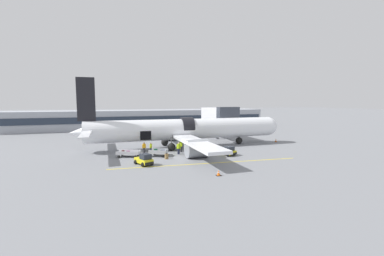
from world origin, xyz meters
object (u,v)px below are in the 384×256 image
ground_crew_loader_b (179,148)px  ground_crew_driver (181,145)px  ground_crew_helper (151,147)px  baggage_tug_mid (144,160)px  ground_crew_loader_a (144,148)px  ground_crew_supervisor (181,146)px  baggage_cart_loading (159,153)px  suitcase_on_tarmac_upright (167,156)px  airplane (183,130)px  baggage_tug_lead (227,151)px  baggage_cart_queued (129,154)px

ground_crew_loader_b → ground_crew_driver: size_ratio=1.09×
ground_crew_helper → baggage_tug_mid: bearing=-105.7°
ground_crew_loader_a → ground_crew_helper: (1.07, 0.30, -0.09)m
ground_crew_supervisor → ground_crew_helper: size_ratio=1.21×
baggage_cart_loading → suitcase_on_tarmac_upright: bearing=-75.7°
ground_crew_loader_b → suitcase_on_tarmac_upright: ground_crew_loader_b is taller
baggage_cart_loading → ground_crew_loader_b: bearing=7.0°
airplane → ground_crew_supervisor: 4.51m
baggage_cart_loading → suitcase_on_tarmac_upright: 2.29m
baggage_tug_lead → suitcase_on_tarmac_upright: baggage_tug_lead is taller
baggage_cart_queued → baggage_tug_mid: bearing=-75.8°
airplane → baggage_tug_lead: size_ratio=11.66×
ground_crew_helper → baggage_cart_loading: bearing=-76.5°
ground_crew_loader_a → baggage_tug_lead: bearing=-24.4°
ground_crew_loader_a → ground_crew_helper: ground_crew_loader_a is taller
ground_crew_loader_b → baggage_cart_loading: bearing=-173.0°
ground_crew_loader_b → ground_crew_loader_a: bearing=154.6°
ground_crew_supervisor → ground_crew_helper: (-4.57, 0.98, -0.17)m
baggage_cart_queued → suitcase_on_tarmac_upright: size_ratio=5.03×
airplane → baggage_tug_lead: bearing=-63.1°
baggage_tug_mid → ground_crew_supervisor: 9.28m
baggage_tug_mid → ground_crew_supervisor: bearing=44.1°
baggage_tug_mid → ground_crew_driver: 10.12m
baggage_tug_lead → suitcase_on_tarmac_upright: bearing=178.2°
ground_crew_supervisor → ground_crew_loader_b: bearing=-118.5°
airplane → baggage_cart_queued: bearing=-152.7°
baggage_tug_lead → baggage_cart_queued: size_ratio=0.74×
ground_crew_loader_b → ground_crew_driver: 2.77m
baggage_tug_lead → baggage_tug_mid: size_ratio=1.04×
airplane → suitcase_on_tarmac_upright: bearing=-121.3°
ground_crew_loader_b → suitcase_on_tarmac_upright: bearing=-133.4°
ground_crew_loader_b → ground_crew_helper: bearing=145.4°
airplane → ground_crew_supervisor: size_ratio=19.69×
baggage_tug_lead → baggage_cart_loading: bearing=165.3°
baggage_cart_queued → ground_crew_helper: (3.43, 2.14, 0.34)m
baggage_cart_queued → ground_crew_loader_a: ground_crew_loader_a is taller
baggage_cart_queued → ground_crew_loader_b: size_ratio=2.37×
airplane → ground_crew_supervisor: bearing=-112.0°
baggage_tug_mid → suitcase_on_tarmac_upright: size_ratio=3.57×
baggage_tug_lead → ground_crew_helper: size_ratio=2.03×
ground_crew_helper → baggage_tug_lead: bearing=-27.9°
ground_crew_helper → ground_crew_loader_a: bearing=-164.6°
airplane → ground_crew_loader_b: (-2.38, -5.34, -2.04)m
baggage_cart_loading → ground_crew_driver: bearing=35.5°
baggage_tug_mid → baggage_tug_lead: bearing=9.2°
ground_crew_helper → ground_crew_loader_b: bearing=-34.6°
ground_crew_loader_b → ground_crew_supervisor: ground_crew_supervisor is taller
baggage_cart_queued → ground_crew_supervisor: bearing=8.3°
baggage_tug_lead → ground_crew_loader_a: bearing=155.6°
airplane → baggage_cart_loading: (-5.38, -5.70, -2.48)m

